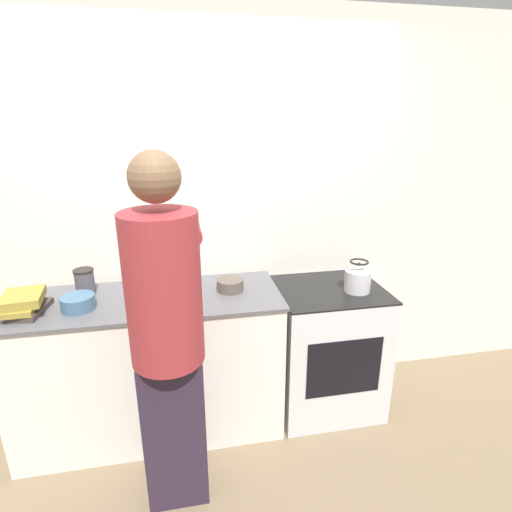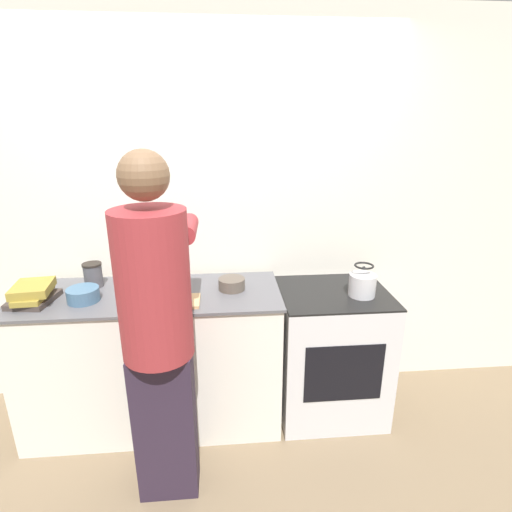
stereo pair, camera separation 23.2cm
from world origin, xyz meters
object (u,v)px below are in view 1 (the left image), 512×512
object	(u,v)px
knife	(174,304)
cutting_board	(172,306)
oven	(326,347)
bowl_prep	(78,303)
person	(167,331)
canister_jar	(85,282)
kettle	(358,278)

from	to	relation	value
knife	cutting_board	bearing A→B (deg)	-174.44
oven	bowl_prep	xyz separation A→B (m)	(-1.52, -0.09, 0.52)
oven	knife	size ratio (longest dim) A/B	4.25
bowl_prep	person	bearing A→B (deg)	-43.38
person	canister_jar	size ratio (longest dim) A/B	11.66
cutting_board	bowl_prep	distance (m)	0.52
person	kettle	bearing A→B (deg)	22.38
oven	person	size ratio (longest dim) A/B	0.49
person	cutting_board	xyz separation A→B (m)	(0.02, 0.39, -0.06)
oven	canister_jar	world-z (taller)	canister_jar
cutting_board	canister_jar	size ratio (longest dim) A/B	2.11
cutting_board	canister_jar	bearing A→B (deg)	150.30
knife	canister_jar	distance (m)	0.60
oven	canister_jar	bearing A→B (deg)	175.22
person	knife	xyz separation A→B (m)	(0.03, 0.39, -0.04)
person	bowl_prep	size ratio (longest dim) A/B	9.94
cutting_board	knife	world-z (taller)	knife
person	knife	bearing A→B (deg)	85.60
oven	person	bearing A→B (deg)	-151.57
oven	canister_jar	size ratio (longest dim) A/B	5.68
cutting_board	kettle	distance (m)	1.16
cutting_board	canister_jar	xyz separation A→B (m)	(-0.51, 0.29, 0.07)
person	cutting_board	bearing A→B (deg)	87.55
kettle	canister_jar	distance (m)	1.68
oven	kettle	world-z (taller)	kettle
oven	person	world-z (taller)	person
oven	kettle	size ratio (longest dim) A/B	4.32
kettle	person	bearing A→B (deg)	-157.62
cutting_board	canister_jar	distance (m)	0.59
cutting_board	bowl_prep	size ratio (longest dim) A/B	1.80
knife	oven	bearing A→B (deg)	24.47
oven	kettle	xyz separation A→B (m)	(0.15, -0.07, 0.53)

